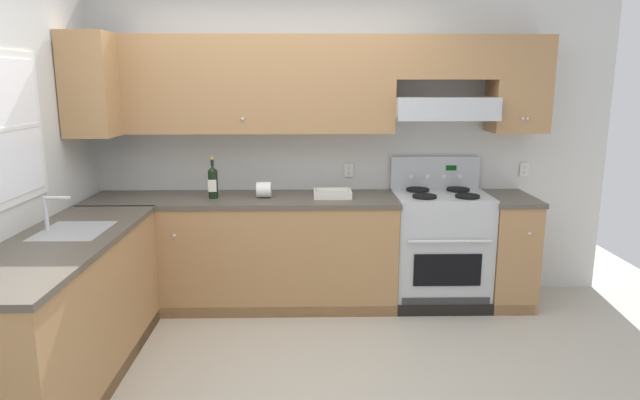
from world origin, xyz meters
TOP-DOWN VIEW (x-y plane):
  - ground_plane at (0.00, 0.00)m, footprint 7.04×7.04m
  - wall_back at (0.39, 1.53)m, footprint 4.68×0.57m
  - wall_left at (-1.59, 0.23)m, footprint 0.47×4.00m
  - counter_back_run at (-0.02, 1.24)m, footprint 3.60×0.65m
  - counter_left_run at (-1.24, -0.00)m, footprint 0.63×1.91m
  - stove at (1.31, 1.25)m, footprint 0.76×0.62m
  - wine_bottle at (-0.53, 1.22)m, footprint 0.08×0.08m
  - bowl at (0.42, 1.24)m, footprint 0.30×0.24m
  - paper_towel_roll at (-0.13, 1.23)m, footprint 0.12×0.13m

SIDE VIEW (x-z plane):
  - ground_plane at x=0.00m, z-range 0.00..0.00m
  - counter_back_run at x=-0.02m, z-range 0.00..0.91m
  - counter_left_run at x=-1.24m, z-range -0.11..1.03m
  - stove at x=1.31m, z-range -0.12..1.08m
  - bowl at x=0.42m, z-range 0.90..0.96m
  - paper_towel_roll at x=-0.13m, z-range 0.91..1.04m
  - wine_bottle at x=-0.53m, z-range 0.88..1.21m
  - wall_left at x=-1.59m, z-range 0.07..2.62m
  - wall_back at x=0.39m, z-range 0.20..2.75m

